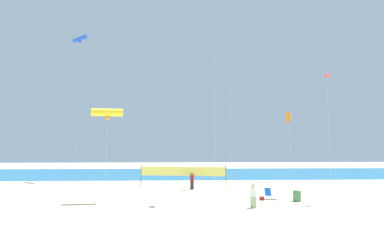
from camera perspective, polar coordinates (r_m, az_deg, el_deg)
The scene contains 13 objects.
ground_plane at distance 20.08m, azimuth -2.76°, elevation -17.15°, with size 120.00×120.00×0.00m, color beige.
ocean_band at distance 48.59m, azimuth -2.50°, elevation -9.88°, with size 120.00×20.00×0.01m, color #1E6B99.
beachgoer_maroon_shirt at distance 30.88m, azimuth 0.00°, elevation -11.16°, with size 0.38×0.38×1.66m.
beachgoer_white_shirt at distance 22.26m, azimuth 11.32°, elevation -13.41°, with size 0.40×0.40×1.74m.
folding_beach_chair at distance 26.12m, azimuth 14.01°, elevation -13.10°, with size 0.52×0.65×0.89m.
trash_barrel at distance 25.68m, azimuth 18.95°, elevation -13.24°, with size 0.60×0.60×0.84m, color #3F7F4C.
volleyball_net at distance 31.30m, azimuth -1.75°, elevation -9.68°, with size 8.62×1.58×2.40m.
beach_handbag at distance 25.52m, azimuth 12.88°, elevation -14.05°, with size 0.37×0.18×0.29m, color maroon.
kite_orange_delta at distance 27.38m, azimuth 17.73°, elevation 0.56°, with size 0.40×1.08×7.29m.
kite_yellow_tube at distance 24.83m, azimuth -15.48°, elevation 1.33°, with size 2.41×0.82×7.20m.
kite_blue_tube at distance 43.26m, azimuth -20.14°, elevation 13.92°, with size 2.23×2.02×18.29m.
kite_red_diamond at distance 26.49m, azimuth 23.79°, elevation 7.01°, with size 0.61×0.61×9.98m.
kite_black_diamond at distance 36.64m, azimuth 7.02°, elevation 20.98°, with size 0.70×0.70×20.90m.
Camera 1 is at (0.13, -19.62, 4.28)m, focal length 28.66 mm.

